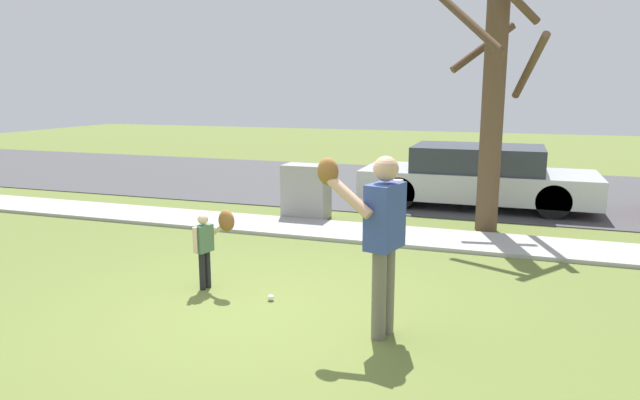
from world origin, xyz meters
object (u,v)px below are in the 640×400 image
Objects in this scene: baseball at (271,298)px; utility_cabinet at (306,191)px; person_adult at (380,228)px; parked_sedan_silver at (477,176)px; person_child at (211,237)px; street_tree_near at (493,96)px.

baseball is 0.07× the size of utility_cabinet.
utility_cabinet is at bearing -47.32° from person_adult.
baseball is at bearing -5.29° from person_adult.
parked_sedan_silver reaches higher than baseball.
parked_sedan_silver is (2.93, 2.12, 0.12)m from utility_cabinet.
person_adult reaches higher than utility_cabinet.
parked_sedan_silver reaches higher than person_child.
person_adult is 5.26m from utility_cabinet.
street_tree_near is at bearing 63.08° from baseball.
baseball is at bearing -116.92° from street_tree_near.
person_child is at bearing 170.40° from baseball.
street_tree_near reaches higher than baseball.
street_tree_near is at bearing -81.34° from parked_sedan_silver.
person_child reaches higher than baseball.
baseball is 0.02× the size of parked_sedan_silver.
utility_cabinet is 3.62m from parked_sedan_silver.
parked_sedan_silver is at bearing 35.97° from utility_cabinet.
utility_cabinet is 3.68m from street_tree_near.
parked_sedan_silver is at bearing 98.66° from street_tree_near.
street_tree_near is (2.97, 4.10, 1.61)m from person_child.
person_child is 13.19× the size of baseball.
utility_cabinet is 0.24× the size of street_tree_near.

